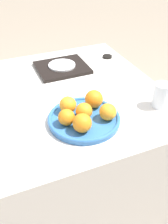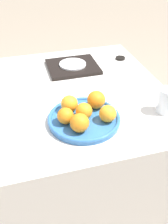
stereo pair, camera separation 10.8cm
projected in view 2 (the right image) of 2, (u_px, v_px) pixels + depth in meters
The scene contains 13 objects.
ground_plane at pixel (53, 188), 1.70m from camera, with size 12.00×12.00×0.00m, color gray.
table at pixel (49, 148), 1.49m from camera, with size 1.23×1.01×0.71m.
fruit_platter at pixel (84, 119), 1.11m from camera, with size 0.31×0.31×0.03m.
orange_0 at pixel (84, 111), 1.08m from camera, with size 0.07×0.07×0.07m.
orange_1 at pixel (65, 116), 1.06m from camera, with size 0.07×0.07×0.07m.
orange_2 at pixel (96, 100), 1.14m from camera, with size 0.08×0.08×0.08m.
orange_3 at pixel (108, 114), 1.07m from camera, with size 0.07×0.07×0.07m.
orange_4 at pixel (80, 123), 1.02m from camera, with size 0.08×0.08×0.08m.
orange_5 at pixel (69, 104), 1.12m from camera, with size 0.07×0.07×0.07m.
water_glass at pixel (166, 101), 1.14m from camera, with size 0.07×0.07×0.11m.
serving_tray at pixel (73, 67), 1.51m from camera, with size 0.29×0.25×0.02m.
side_plate at pixel (73, 64), 1.51m from camera, with size 0.15×0.15×0.01m.
soy_dish at pixel (120, 58), 1.62m from camera, with size 0.06×0.06×0.01m.
Camera 2 is at (-0.10, -1.10, 1.40)m, focal length 42.00 mm.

